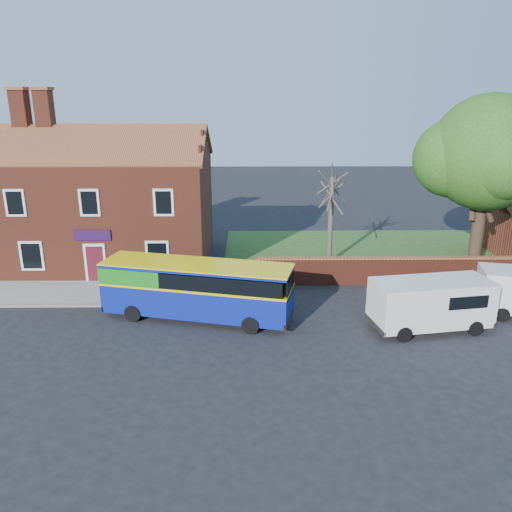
{
  "coord_description": "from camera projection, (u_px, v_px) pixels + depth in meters",
  "views": [
    {
      "loc": [
        1.68,
        -19.18,
        9.85
      ],
      "look_at": [
        1.98,
        5.0,
        2.32
      ],
      "focal_mm": 35.0,
      "sensor_mm": 36.0,
      "label": 1
    }
  ],
  "objects": [
    {
      "name": "boundary_wall",
      "position": [
        453.0,
        270.0,
        27.82
      ],
      "size": [
        22.0,
        0.38,
        1.6
      ],
      "color": "maroon",
      "rests_on": "ground"
    },
    {
      "name": "bus",
      "position": [
        191.0,
        287.0,
        23.3
      ],
      "size": [
        9.14,
        4.31,
        2.71
      ],
      "rotation": [
        0.0,
        0.0,
        -0.24
      ],
      "color": "#0D1D90",
      "rests_on": "ground"
    },
    {
      "name": "shop_building",
      "position": [
        111.0,
        209.0,
        31.1
      ],
      "size": [
        12.3,
        8.13,
        10.5
      ],
      "color": "maroon",
      "rests_on": "ground"
    },
    {
      "name": "kerb",
      "position": [
        77.0,
        305.0,
        24.94
      ],
      "size": [
        18.0,
        0.15,
        0.14
      ],
      "primitive_type": "cube",
      "color": "slate",
      "rests_on": "ground"
    },
    {
      "name": "van_near",
      "position": [
        431.0,
        302.0,
        22.18
      ],
      "size": [
        5.49,
        2.91,
        2.29
      ],
      "rotation": [
        0.0,
        0.0,
        0.17
      ],
      "color": "silver",
      "rests_on": "ground"
    },
    {
      "name": "ground",
      "position": [
        211.0,
        343.0,
        21.22
      ],
      "size": [
        120.0,
        120.0,
        0.0
      ],
      "primitive_type": "plane",
      "color": "black",
      "rests_on": "ground"
    },
    {
      "name": "bare_tree",
      "position": [
        331.0,
        216.0,
        30.72
      ],
      "size": [
        2.24,
        2.67,
        5.99
      ],
      "color": "#4C4238",
      "rests_on": "ground"
    },
    {
      "name": "pavement",
      "position": [
        88.0,
        293.0,
        26.61
      ],
      "size": [
        18.0,
        3.5,
        0.12
      ],
      "primitive_type": "cube",
      "color": "gray",
      "rests_on": "ground"
    },
    {
      "name": "grass_strip",
      "position": [
        417.0,
        253.0,
        33.78
      ],
      "size": [
        26.0,
        12.0,
        0.04
      ],
      "primitive_type": "cube",
      "color": "#426B28",
      "rests_on": "ground"
    },
    {
      "name": "large_tree",
      "position": [
        487.0,
        156.0,
        29.09
      ],
      "size": [
        8.48,
        6.71,
        10.34
      ],
      "color": "black",
      "rests_on": "ground"
    }
  ]
}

